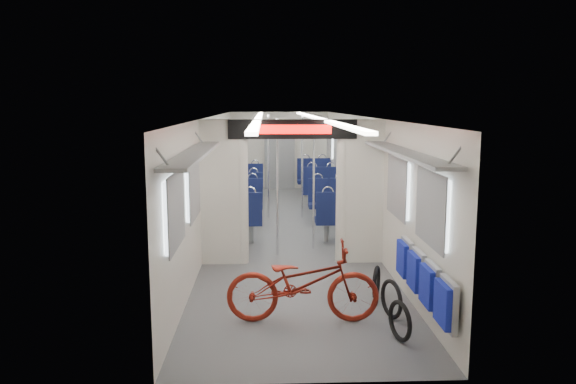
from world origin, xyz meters
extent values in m
plane|color=#515456|center=(0.00, 0.00, 0.00)|extent=(12.00, 12.00, 0.00)
cube|color=silver|center=(-1.45, 0.00, 1.15)|extent=(0.02, 12.00, 2.30)
cube|color=silver|center=(1.45, 0.00, 1.15)|extent=(0.02, 12.00, 2.30)
cube|color=silver|center=(0.00, 6.00, 1.15)|extent=(2.90, 0.02, 2.30)
cube|color=silver|center=(0.00, -6.00, 1.15)|extent=(2.90, 0.02, 2.30)
cube|color=silver|center=(0.00, 0.00, 2.30)|extent=(2.90, 12.00, 0.02)
cube|color=white|center=(-0.55, 0.00, 2.27)|extent=(0.12, 11.40, 0.04)
cube|color=white|center=(0.55, 0.00, 2.27)|extent=(0.12, 11.40, 0.04)
cube|color=silver|center=(-1.12, -2.00, 1.00)|extent=(0.65, 0.18, 2.00)
cube|color=silver|center=(1.12, -2.00, 1.00)|extent=(0.65, 0.18, 2.00)
cube|color=silver|center=(0.00, -2.00, 2.15)|extent=(2.90, 0.18, 0.30)
cylinder|color=silver|center=(-0.80, -2.00, 1.00)|extent=(0.20, 0.20, 2.00)
cylinder|color=silver|center=(0.80, -2.00, 1.00)|extent=(0.20, 0.20, 2.00)
cube|color=black|center=(0.00, -2.11, 2.15)|extent=(2.00, 0.03, 0.30)
cube|color=#FF0C07|center=(0.00, -2.13, 2.15)|extent=(1.20, 0.02, 0.14)
cube|color=silver|center=(-1.42, -4.80, 1.40)|extent=(0.04, 1.00, 0.75)
cube|color=silver|center=(1.42, -4.80, 1.40)|extent=(0.04, 1.00, 0.75)
cube|color=silver|center=(-1.42, -3.20, 1.40)|extent=(0.04, 1.00, 0.75)
cube|color=silver|center=(1.42, -3.20, 1.40)|extent=(0.04, 1.00, 0.75)
cube|color=silver|center=(-1.42, -0.50, 1.40)|extent=(0.04, 1.00, 0.75)
cube|color=silver|center=(1.42, -0.50, 1.40)|extent=(0.04, 1.00, 0.75)
cube|color=silver|center=(-1.42, 1.40, 1.40)|extent=(0.04, 1.00, 0.75)
cube|color=silver|center=(1.42, 1.40, 1.40)|extent=(0.04, 1.00, 0.75)
cube|color=silver|center=(-1.42, 3.30, 1.40)|extent=(0.04, 1.00, 0.75)
cube|color=silver|center=(1.42, 3.30, 1.40)|extent=(0.04, 1.00, 0.75)
cube|color=silver|center=(-1.42, 5.10, 1.40)|extent=(0.04, 1.00, 0.75)
cube|color=silver|center=(1.42, 5.10, 1.40)|extent=(0.04, 1.00, 0.75)
cube|color=gray|center=(-1.27, -4.00, 1.95)|extent=(0.30, 3.60, 0.04)
cube|color=gray|center=(1.27, -4.00, 1.95)|extent=(0.30, 3.60, 0.04)
cube|color=gray|center=(-1.27, 2.00, 1.95)|extent=(0.30, 7.60, 0.04)
cube|color=gray|center=(1.27, 2.00, 1.95)|extent=(0.30, 7.60, 0.04)
cube|color=gray|center=(0.00, 5.94, 1.00)|extent=(0.90, 0.05, 2.00)
imported|color=maroon|center=(0.00, -4.51, 0.47)|extent=(1.81, 0.68, 0.94)
cube|color=gray|center=(1.38, -5.57, 0.58)|extent=(0.06, 0.44, 0.50)
cube|color=#101996|center=(1.32, -5.57, 0.58)|extent=(0.06, 0.40, 0.42)
cube|color=gray|center=(1.38, -5.02, 0.58)|extent=(0.06, 0.44, 0.50)
cube|color=#101996|center=(1.32, -5.02, 0.58)|extent=(0.06, 0.40, 0.42)
cube|color=gray|center=(1.38, -4.47, 0.58)|extent=(0.06, 0.44, 0.50)
cube|color=#101996|center=(1.32, -4.47, 0.58)|extent=(0.06, 0.40, 0.42)
cube|color=gray|center=(1.38, -3.92, 0.58)|extent=(0.06, 0.44, 0.50)
cube|color=#101996|center=(1.32, -3.92, 0.58)|extent=(0.06, 0.40, 0.42)
torus|color=black|center=(1.02, -5.11, 0.20)|extent=(0.18, 0.45, 0.45)
torus|color=black|center=(1.07, -4.46, 0.21)|extent=(0.19, 0.47, 0.48)
torus|color=black|center=(1.02, -3.79, 0.20)|extent=(0.20, 0.44, 0.45)
cube|color=#0E153E|center=(-0.70, -0.70, 0.40)|extent=(0.42, 0.40, 0.10)
cylinder|color=gray|center=(-0.70, -0.70, 0.17)|extent=(0.10, 0.10, 0.35)
cube|color=#0E153E|center=(-0.70, -0.86, 0.71)|extent=(0.42, 0.08, 0.52)
torus|color=silver|center=(-0.70, -0.86, 0.97)|extent=(0.22, 0.03, 0.22)
cube|color=#0E153E|center=(-0.70, 0.90, 0.40)|extent=(0.42, 0.40, 0.10)
cylinder|color=gray|center=(-0.70, 0.90, 0.17)|extent=(0.10, 0.10, 0.35)
cube|color=#0E153E|center=(-0.70, 1.06, 0.71)|extent=(0.42, 0.08, 0.52)
torus|color=silver|center=(-0.70, 1.06, 0.97)|extent=(0.22, 0.03, 0.22)
cube|color=#0E153E|center=(-1.17, -0.70, 0.40)|extent=(0.42, 0.40, 0.10)
cylinder|color=gray|center=(-1.17, -0.70, 0.17)|extent=(0.10, 0.10, 0.35)
cube|color=#0E153E|center=(-1.17, -0.86, 0.71)|extent=(0.42, 0.08, 0.52)
torus|color=silver|center=(-1.17, -0.86, 0.97)|extent=(0.22, 0.03, 0.22)
cube|color=#0E153E|center=(-1.17, 0.90, 0.40)|extent=(0.42, 0.40, 0.10)
cylinder|color=gray|center=(-1.17, 0.90, 0.17)|extent=(0.10, 0.10, 0.35)
cube|color=#0E153E|center=(-1.17, 1.06, 0.71)|extent=(0.42, 0.08, 0.52)
torus|color=silver|center=(-1.17, 1.06, 0.97)|extent=(0.22, 0.03, 0.22)
cube|color=#0E153E|center=(0.70, -0.69, 0.40)|extent=(0.42, 0.39, 0.10)
cylinder|color=gray|center=(0.70, -0.69, 0.17)|extent=(0.10, 0.10, 0.35)
cube|color=#0E153E|center=(0.70, -0.85, 0.71)|extent=(0.42, 0.07, 0.51)
torus|color=silver|center=(0.70, -0.85, 0.96)|extent=(0.21, 0.03, 0.21)
cube|color=#0E153E|center=(0.70, 0.89, 0.40)|extent=(0.42, 0.39, 0.10)
cylinder|color=gray|center=(0.70, 0.89, 0.17)|extent=(0.10, 0.10, 0.35)
cube|color=#0E153E|center=(0.70, 1.05, 0.71)|extent=(0.42, 0.07, 0.51)
torus|color=silver|center=(0.70, 1.05, 0.96)|extent=(0.21, 0.03, 0.21)
cube|color=#0E153E|center=(1.17, -0.69, 0.40)|extent=(0.42, 0.39, 0.10)
cylinder|color=gray|center=(1.17, -0.69, 0.17)|extent=(0.10, 0.10, 0.35)
cube|color=#0E153E|center=(1.17, -0.85, 0.71)|extent=(0.42, 0.07, 0.51)
torus|color=silver|center=(1.17, -0.85, 0.96)|extent=(0.21, 0.03, 0.21)
cube|color=#0E153E|center=(1.17, 0.89, 0.40)|extent=(0.42, 0.39, 0.10)
cylinder|color=gray|center=(1.17, 0.89, 0.17)|extent=(0.10, 0.10, 0.35)
cube|color=#0E153E|center=(1.17, 1.05, 0.71)|extent=(0.42, 0.07, 0.51)
torus|color=silver|center=(1.17, 1.05, 0.96)|extent=(0.21, 0.03, 0.21)
cube|color=#0E153E|center=(-0.70, 2.31, 0.40)|extent=(0.42, 0.39, 0.10)
cylinder|color=gray|center=(-0.70, 2.31, 0.17)|extent=(0.10, 0.10, 0.35)
cube|color=#0E153E|center=(-0.70, 2.15, 0.71)|extent=(0.42, 0.07, 0.51)
torus|color=silver|center=(-0.70, 2.15, 0.96)|extent=(0.21, 0.03, 0.21)
cube|color=#0E153E|center=(-0.70, 3.89, 0.40)|extent=(0.42, 0.39, 0.10)
cylinder|color=gray|center=(-0.70, 3.89, 0.17)|extent=(0.10, 0.10, 0.35)
cube|color=#0E153E|center=(-0.70, 4.05, 0.71)|extent=(0.42, 0.07, 0.51)
torus|color=silver|center=(-0.70, 4.05, 0.96)|extent=(0.21, 0.03, 0.21)
cube|color=#0E153E|center=(-1.17, 2.31, 0.40)|extent=(0.42, 0.39, 0.10)
cylinder|color=gray|center=(-1.17, 2.31, 0.17)|extent=(0.10, 0.10, 0.35)
cube|color=#0E153E|center=(-1.17, 2.15, 0.71)|extent=(0.42, 0.07, 0.51)
torus|color=silver|center=(-1.17, 2.15, 0.96)|extent=(0.21, 0.03, 0.21)
cube|color=#0E153E|center=(-1.17, 3.89, 0.40)|extent=(0.42, 0.39, 0.10)
cylinder|color=gray|center=(-1.17, 3.89, 0.17)|extent=(0.10, 0.10, 0.35)
cube|color=#0E153E|center=(-1.17, 4.05, 0.71)|extent=(0.42, 0.07, 0.51)
torus|color=silver|center=(-1.17, 4.05, 0.96)|extent=(0.21, 0.03, 0.21)
cube|color=#0E153E|center=(0.70, 2.78, 0.40)|extent=(0.48, 0.44, 0.10)
cylinder|color=gray|center=(0.70, 2.78, 0.17)|extent=(0.10, 0.10, 0.35)
cube|color=#0E153E|center=(0.70, 2.60, 0.74)|extent=(0.48, 0.08, 0.58)
torus|color=silver|center=(0.70, 2.60, 1.03)|extent=(0.24, 0.03, 0.24)
cube|color=#0E153E|center=(0.70, 4.58, 0.40)|extent=(0.48, 0.44, 0.10)
cylinder|color=gray|center=(0.70, 4.58, 0.17)|extent=(0.10, 0.10, 0.35)
cube|color=#0E153E|center=(0.70, 4.76, 0.74)|extent=(0.48, 0.08, 0.58)
torus|color=silver|center=(0.70, 4.76, 1.03)|extent=(0.24, 0.03, 0.24)
cube|color=#0E153E|center=(1.17, 2.78, 0.40)|extent=(0.48, 0.44, 0.10)
cylinder|color=gray|center=(1.17, 2.78, 0.17)|extent=(0.10, 0.10, 0.35)
cube|color=#0E153E|center=(1.17, 2.60, 0.74)|extent=(0.48, 0.08, 0.58)
torus|color=silver|center=(1.17, 2.60, 1.03)|extent=(0.24, 0.03, 0.24)
cube|color=#0E153E|center=(1.17, 4.58, 0.40)|extent=(0.48, 0.44, 0.10)
cylinder|color=gray|center=(1.17, 4.58, 0.17)|extent=(0.10, 0.10, 0.35)
cube|color=#0E153E|center=(1.17, 4.76, 0.74)|extent=(0.48, 0.08, 0.58)
torus|color=silver|center=(1.17, 4.76, 1.03)|extent=(0.24, 0.03, 0.24)
cylinder|color=silver|center=(-0.23, -1.56, 1.15)|extent=(0.04, 0.04, 2.30)
cylinder|color=silver|center=(0.42, -1.17, 1.15)|extent=(0.04, 0.04, 2.30)
cylinder|color=silver|center=(-0.36, 1.60, 1.15)|extent=(0.04, 0.04, 2.30)
cylinder|color=silver|center=(0.39, 1.60, 1.15)|extent=(0.05, 0.05, 2.30)
camera|label=1|loc=(-0.42, -10.81, 2.54)|focal=35.00mm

